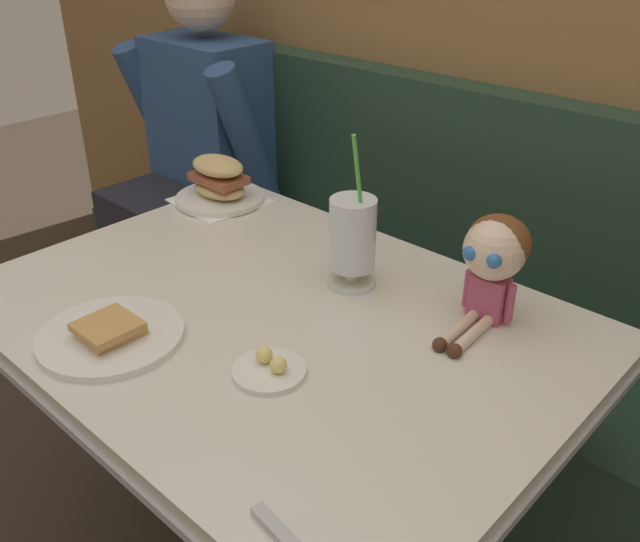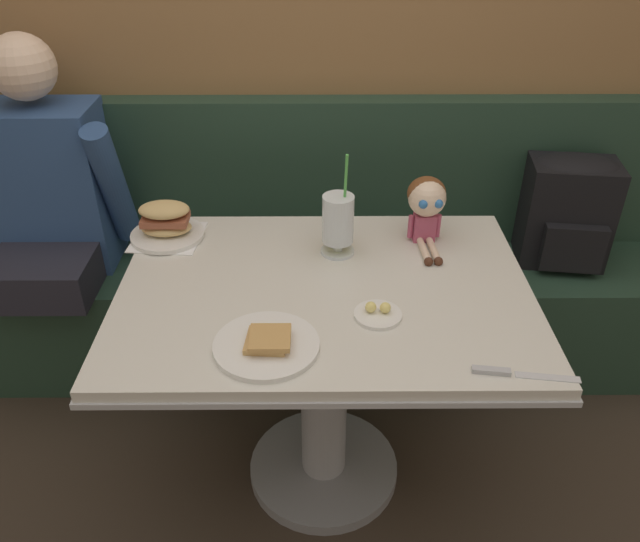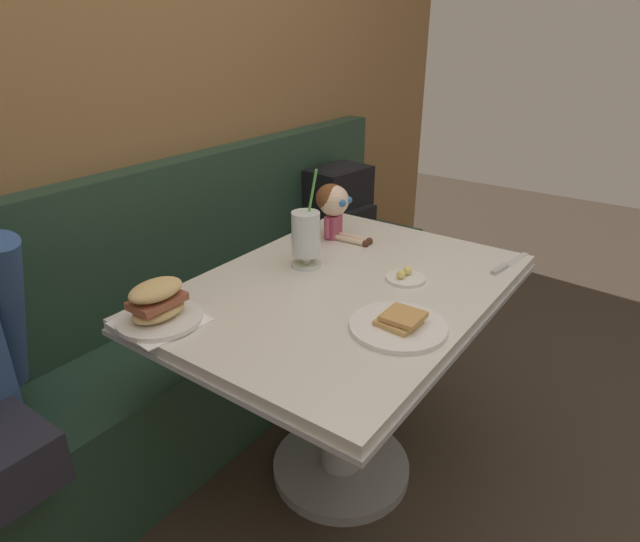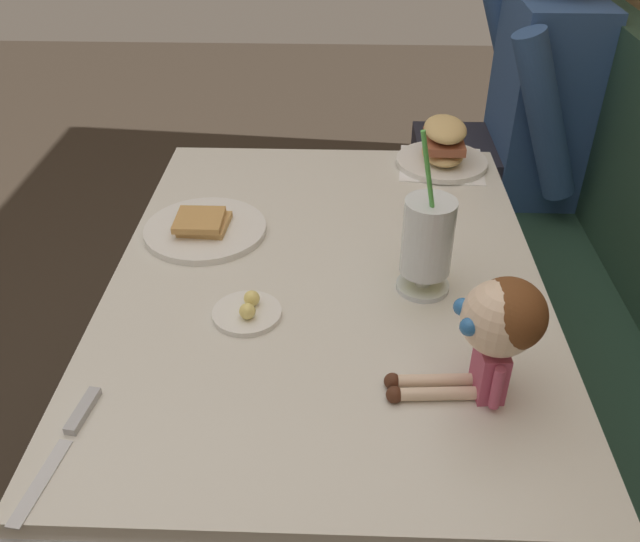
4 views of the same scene
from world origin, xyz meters
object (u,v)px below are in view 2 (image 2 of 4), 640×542
at_px(diner_patron, 48,192).
at_px(butter_knife, 507,373).
at_px(butter_saucer, 378,313).
at_px(milkshake_glass, 338,222).
at_px(sandwich_plate, 166,224).
at_px(backpack, 568,209).
at_px(seated_doll, 427,201).
at_px(toast_plate, 267,344).

bearing_deg(diner_patron, butter_knife, -34.67).
bearing_deg(butter_saucer, diner_patron, 146.42).
distance_m(butter_knife, diner_patron, 1.63).
relative_size(milkshake_glass, butter_saucer, 2.62).
distance_m(sandwich_plate, backpack, 1.39).
bearing_deg(backpack, butter_knife, -116.51).
bearing_deg(sandwich_plate, butter_knife, -35.27).
height_order(milkshake_glass, seated_doll, milkshake_glass).
distance_m(backpack, diner_patron, 1.82).
bearing_deg(butter_knife, butter_saucer, 141.22).
bearing_deg(butter_knife, diner_patron, 145.33).
xyz_separation_m(toast_plate, sandwich_plate, (-0.33, 0.52, 0.03)).
xyz_separation_m(backpack, diner_patron, (-1.81, -0.02, 0.08)).
relative_size(sandwich_plate, butter_knife, 0.93).
relative_size(milkshake_glass, butter_knife, 1.34).
relative_size(butter_saucer, diner_patron, 0.15).
xyz_separation_m(toast_plate, butter_knife, (0.54, -0.09, -0.01)).
bearing_deg(backpack, butter_saucer, -135.25).
bearing_deg(seated_doll, toast_plate, -131.03).
xyz_separation_m(toast_plate, milkshake_glass, (0.18, 0.43, 0.09)).
distance_m(toast_plate, backpack, 1.33).
xyz_separation_m(sandwich_plate, backpack, (1.34, 0.34, -0.13)).
relative_size(toast_plate, butter_knife, 1.06).
bearing_deg(diner_patron, milkshake_glass, -22.38).
height_order(toast_plate, diner_patron, diner_patron).
distance_m(toast_plate, butter_knife, 0.54).
height_order(toast_plate, sandwich_plate, sandwich_plate).
bearing_deg(seated_doll, sandwich_plate, 178.54).
bearing_deg(diner_patron, seated_doll, -14.99).
height_order(toast_plate, seated_doll, seated_doll).
height_order(milkshake_glass, sandwich_plate, milkshake_glass).
bearing_deg(butter_knife, sandwich_plate, 144.73).
bearing_deg(sandwich_plate, toast_plate, -57.47).
relative_size(toast_plate, diner_patron, 0.31).
bearing_deg(diner_patron, butter_saucer, -33.58).
height_order(toast_plate, butter_knife, toast_plate).
xyz_separation_m(seated_doll, backpack, (0.57, 0.35, -0.21)).
bearing_deg(milkshake_glass, backpack, 27.13).
xyz_separation_m(milkshake_glass, sandwich_plate, (-0.51, 0.09, -0.05)).
bearing_deg(milkshake_glass, butter_knife, -55.55).
distance_m(toast_plate, butter_saucer, 0.30).
relative_size(sandwich_plate, backpack, 0.54).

